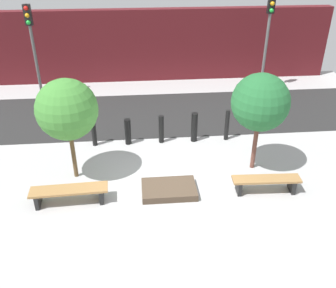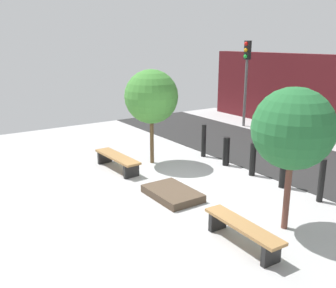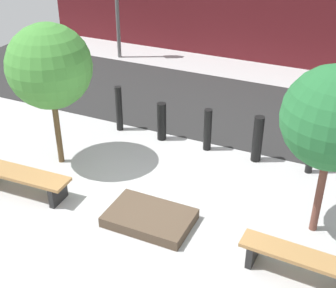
# 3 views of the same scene
# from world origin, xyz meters

# --- Properties ---
(ground_plane) EXTENTS (18.00, 18.00, 0.00)m
(ground_plane) POSITION_xyz_m (0.00, 0.00, 0.00)
(ground_plane) COLOR #ABABAB
(road_strip) EXTENTS (18.00, 3.86, 0.01)m
(road_strip) POSITION_xyz_m (0.00, 4.75, 0.01)
(road_strip) COLOR #272727
(road_strip) RESTS_ON ground
(building_facade) EXTENTS (16.20, 0.50, 3.16)m
(building_facade) POSITION_xyz_m (0.00, 8.64, 1.58)
(building_facade) COLOR #511419
(building_facade) RESTS_ON ground
(bench_left) EXTENTS (1.96, 0.54, 0.43)m
(bench_left) POSITION_xyz_m (-2.55, -0.37, 0.32)
(bench_left) COLOR black
(bench_left) RESTS_ON ground
(bench_right) EXTENTS (1.81, 0.46, 0.43)m
(bench_right) POSITION_xyz_m (2.55, -0.37, 0.32)
(bench_right) COLOR black
(bench_right) RESTS_ON ground
(planter_bed) EXTENTS (1.44, 0.94, 0.19)m
(planter_bed) POSITION_xyz_m (0.00, -0.17, 0.09)
(planter_bed) COLOR #4B3C2D
(planter_bed) RESTS_ON ground
(tree_behind_left_bench) EXTENTS (1.61, 1.61, 2.88)m
(tree_behind_left_bench) POSITION_xyz_m (-2.55, 0.83, 2.06)
(tree_behind_left_bench) COLOR brown
(tree_behind_left_bench) RESTS_ON ground
(tree_behind_right_bench) EXTENTS (1.58, 1.58, 2.86)m
(tree_behind_right_bench) POSITION_xyz_m (2.55, 0.83, 2.07)
(tree_behind_right_bench) COLOR brown
(tree_behind_right_bench) RESTS_ON ground
(bollard_far_left) EXTENTS (0.15, 0.15, 1.07)m
(bollard_far_left) POSITION_xyz_m (-2.16, 2.57, 0.54)
(bollard_far_left) COLOR black
(bollard_far_left) RESTS_ON ground
(bollard_left) EXTENTS (0.20, 0.20, 0.87)m
(bollard_left) POSITION_xyz_m (-1.08, 2.57, 0.44)
(bollard_left) COLOR black
(bollard_left) RESTS_ON ground
(bollard_center) EXTENTS (0.17, 0.17, 0.94)m
(bollard_center) POSITION_xyz_m (0.00, 2.57, 0.47)
(bollard_center) COLOR black
(bollard_center) RESTS_ON ground
(bollard_right) EXTENTS (0.21, 0.21, 1.00)m
(bollard_right) POSITION_xyz_m (1.08, 2.57, 0.50)
(bollard_right) COLOR black
(bollard_right) RESTS_ON ground
(bollard_far_right) EXTENTS (0.14, 0.14, 1.05)m
(bollard_far_right) POSITION_xyz_m (2.16, 2.57, 0.53)
(bollard_far_right) COLOR black
(bollard_far_right) RESTS_ON ground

